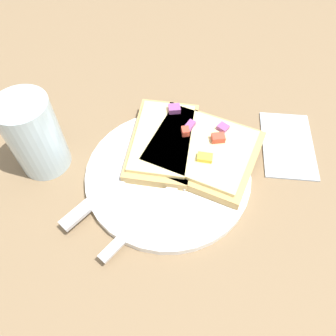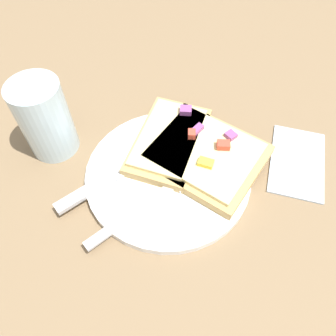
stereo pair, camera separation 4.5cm
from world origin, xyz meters
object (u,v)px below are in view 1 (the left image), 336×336
knife (119,179)px  pizza_slice_main (201,149)px  plate (168,174)px  pizza_slice_corner (163,140)px  fork (170,191)px  napkin (288,144)px  drinking_glass (35,136)px

knife → pizza_slice_main: size_ratio=1.01×
plate → pizza_slice_corner: (-0.05, -0.01, 0.02)m
fork → knife: (-0.01, -0.07, 0.00)m
knife → napkin: bearing=-31.7°
drinking_glass → napkin: (-0.07, 0.36, -0.05)m
knife → pizza_slice_main: (-0.06, 0.11, 0.01)m
fork → drinking_glass: bearing=112.4°
plate → pizza_slice_main: pizza_slice_main is taller
fork → pizza_slice_corner: pizza_slice_corner is taller
knife → drinking_glass: size_ratio=1.67×
pizza_slice_corner → drinking_glass: 0.18m
pizza_slice_main → drinking_glass: (0.03, -0.22, 0.04)m
drinking_glass → napkin: size_ratio=0.91×
knife → drinking_glass: (-0.03, -0.11, 0.04)m
drinking_glass → plate: bearing=86.7°
plate → pizza_slice_main: size_ratio=1.21×
pizza_slice_main → knife: bearing=46.9°
pizza_slice_main → napkin: (-0.04, 0.13, -0.02)m
knife → fork: bearing=-62.0°
knife → pizza_slice_corner: pizza_slice_corner is taller
drinking_glass → pizza_slice_main: bearing=96.9°
pizza_slice_main → pizza_slice_corner: (-0.01, -0.06, -0.00)m
fork → pizza_slice_main: size_ratio=1.02×
pizza_slice_corner → napkin: (-0.03, 0.19, -0.02)m
knife → pizza_slice_main: pizza_slice_main is taller
fork → knife: size_ratio=1.00×
knife → drinking_glass: drinking_glass is taller
knife → drinking_glass: 0.13m
napkin → fork: bearing=-58.0°
plate → pizza_slice_main: 0.06m
pizza_slice_main → pizza_slice_corner: bearing=6.7°
plate → knife: (0.02, -0.07, 0.01)m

